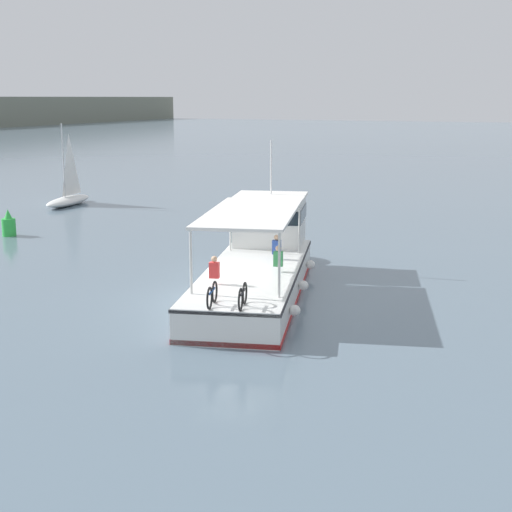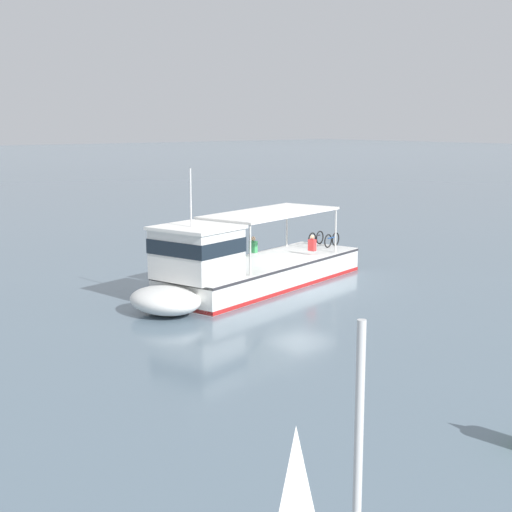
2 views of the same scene
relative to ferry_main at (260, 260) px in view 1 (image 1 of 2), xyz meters
name	(u,v)px [view 1 (image 1 of 2)]	position (x,y,z in m)	size (l,w,h in m)	color
ground_plane	(213,302)	(-2.67, 0.72, -1.02)	(400.00, 400.00, 0.00)	slate
ferry_main	(260,260)	(0.00, 0.00, 0.00)	(13.07, 5.99, 5.32)	white
sailboat_far_right	(68,197)	(14.67, 19.65, -0.47)	(4.91, 1.86, 5.40)	white
channel_buoy	(9,225)	(4.54, 15.86, -0.45)	(0.70, 0.70, 1.40)	green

